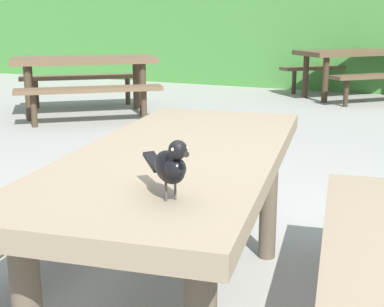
# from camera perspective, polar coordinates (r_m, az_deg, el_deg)

# --- Properties ---
(picnic_table_foreground) EXTENTS (1.93, 1.96, 0.74)m
(picnic_table_foreground) POSITION_cam_1_polar(r_m,az_deg,el_deg) (2.16, -1.23, -4.26)
(picnic_table_foreground) COLOR #84725B
(picnic_table_foreground) RESTS_ON ground
(bird_grackle) EXTENTS (0.23, 0.20, 0.18)m
(bird_grackle) POSITION_cam_1_polar(r_m,az_deg,el_deg) (1.49, -2.25, -1.27)
(bird_grackle) COLOR black
(bird_grackle) RESTS_ON picnic_table_foreground
(picnic_table_mid_right) EXTENTS (2.40, 2.40, 0.74)m
(picnic_table_mid_right) POSITION_cam_1_polar(r_m,az_deg,el_deg) (8.88, 16.79, 9.22)
(picnic_table_mid_right) COLOR brown
(picnic_table_mid_right) RESTS_ON ground
(picnic_table_far_centre) EXTENTS (2.39, 2.38, 0.74)m
(picnic_table_far_centre) POSITION_cam_1_polar(r_m,az_deg,el_deg) (7.14, -11.24, 8.47)
(picnic_table_far_centre) COLOR brown
(picnic_table_far_centre) RESTS_ON ground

